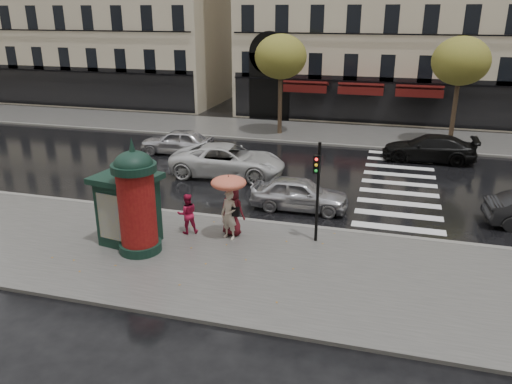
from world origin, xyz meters
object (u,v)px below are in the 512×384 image
(woman_red, at_px, (187,214))
(morris_column, at_px, (136,199))
(man_burgundy, at_px, (232,210))
(traffic_light, at_px, (317,183))
(car_silver, at_px, (299,194))
(newsstand, at_px, (129,209))
(car_black, at_px, (429,148))
(car_white, at_px, (228,160))
(car_far_silver, at_px, (177,141))
(woman_umbrella, at_px, (229,197))

(woman_red, distance_m, morris_column, 2.40)
(man_burgundy, xyz_separation_m, traffic_light, (3.09, 0.20, 1.27))
(traffic_light, distance_m, car_silver, 3.82)
(morris_column, bearing_deg, newsstand, 141.33)
(woman_red, distance_m, car_black, 15.85)
(car_white, xyz_separation_m, car_black, (10.05, 5.59, -0.07))
(woman_red, relative_size, car_far_silver, 0.36)
(newsstand, bearing_deg, morris_column, -38.67)
(woman_red, height_order, car_white, woman_red)
(woman_umbrella, bearing_deg, traffic_light, 10.63)
(morris_column, distance_m, car_silver, 7.34)
(woman_red, distance_m, traffic_light, 5.00)
(traffic_light, bearing_deg, woman_red, -173.48)
(woman_umbrella, xyz_separation_m, car_black, (7.52, 12.95, -1.01))
(traffic_light, height_order, newsstand, traffic_light)
(woman_umbrella, bearing_deg, car_white, 108.92)
(morris_column, bearing_deg, car_silver, 50.85)
(man_burgundy, bearing_deg, newsstand, 39.11)
(newsstand, distance_m, car_far_silver, 12.35)
(woman_umbrella, height_order, car_white, woman_umbrella)
(morris_column, relative_size, car_far_silver, 0.94)
(newsstand, xyz_separation_m, car_far_silver, (-3.44, 11.84, -0.69))
(morris_column, bearing_deg, car_white, 89.01)
(woman_red, xyz_separation_m, car_far_silver, (-5.10, 10.53, -0.16))
(woman_umbrella, relative_size, newsstand, 0.97)
(car_silver, height_order, car_far_silver, car_far_silver)
(woman_red, relative_size, car_silver, 0.37)
(woman_umbrella, height_order, man_burgundy, woman_umbrella)
(car_silver, bearing_deg, car_far_silver, 51.11)
(man_burgundy, distance_m, morris_column, 3.58)
(car_black, bearing_deg, car_white, -60.77)
(woman_red, height_order, newsstand, newsstand)
(man_burgundy, distance_m, newsstand, 3.72)
(morris_column, bearing_deg, car_black, 55.31)
(car_white, bearing_deg, newsstand, 170.99)
(morris_column, relative_size, car_white, 0.70)
(newsstand, height_order, car_black, newsstand)
(woman_umbrella, height_order, car_black, woman_umbrella)
(woman_umbrella, distance_m, woman_red, 1.87)
(woman_red, relative_size, morris_column, 0.38)
(woman_umbrella, height_order, car_far_silver, woman_umbrella)
(newsstand, bearing_deg, car_black, 52.68)
(car_white, bearing_deg, woman_red, -177.01)
(newsstand, relative_size, car_white, 0.44)
(newsstand, bearing_deg, man_burgundy, 26.49)
(traffic_light, xyz_separation_m, newsstand, (-6.41, -1.85, -0.93))
(car_far_silver, bearing_deg, car_black, 96.88)
(woman_umbrella, distance_m, morris_column, 3.24)
(woman_red, distance_m, car_far_silver, 11.70)
(man_burgundy, relative_size, morris_column, 0.48)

